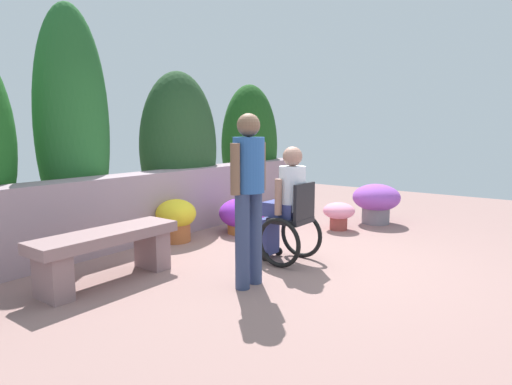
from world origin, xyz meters
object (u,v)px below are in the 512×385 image
at_px(flower_pot_purple_near, 339,213).
at_px(flower_pot_terracotta_by_wall, 242,215).
at_px(person_standing_companion, 249,188).
at_px(person_in_wheelchair, 288,209).
at_px(flower_pot_small_foreground, 376,201).
at_px(flower_pot_red_accent, 176,218).
at_px(stone_bench, 107,248).

distance_m(flower_pot_purple_near, flower_pot_terracotta_by_wall, 1.48).
distance_m(person_standing_companion, flower_pot_terracotta_by_wall, 2.30).
bearing_deg(flower_pot_purple_near, person_standing_companion, -172.39).
relative_size(person_in_wheelchair, flower_pot_terracotta_by_wall, 1.96).
bearing_deg(person_in_wheelchair, flower_pot_terracotta_by_wall, 63.02).
relative_size(person_standing_companion, flower_pot_terracotta_by_wall, 2.46).
bearing_deg(flower_pot_purple_near, flower_pot_terracotta_by_wall, 134.72).
xyz_separation_m(flower_pot_purple_near, flower_pot_small_foreground, (0.78, -0.28, 0.12)).
bearing_deg(flower_pot_red_accent, flower_pot_purple_near, -36.69).
bearing_deg(flower_pot_purple_near, flower_pot_red_accent, 143.31).
relative_size(person_in_wheelchair, flower_pot_purple_near, 2.78).
bearing_deg(flower_pot_small_foreground, stone_bench, 165.24).
height_order(flower_pot_red_accent, flower_pot_small_foreground, flower_pot_small_foreground).
bearing_deg(person_in_wheelchair, person_standing_companion, -168.03).
bearing_deg(flower_pot_terracotta_by_wall, flower_pot_red_accent, 155.96).
height_order(person_standing_companion, flower_pot_red_accent, person_standing_companion).
xyz_separation_m(person_standing_companion, flower_pot_terracotta_by_wall, (1.67, 1.41, -0.70)).
bearing_deg(flower_pot_red_accent, person_in_wheelchair, -85.42).
relative_size(stone_bench, flower_pot_terracotta_by_wall, 2.20).
height_order(person_in_wheelchair, flower_pot_terracotta_by_wall, person_in_wheelchair).
xyz_separation_m(flower_pot_red_accent, flower_pot_small_foreground, (2.74, -1.75, 0.05)).
relative_size(flower_pot_red_accent, flower_pot_small_foreground, 0.77).
xyz_separation_m(person_in_wheelchair, flower_pot_red_accent, (-0.14, 1.70, -0.30)).
xyz_separation_m(person_in_wheelchair, flower_pot_purple_near, (1.83, 0.24, -0.37)).
height_order(person_in_wheelchair, flower_pot_small_foreground, person_in_wheelchair).
height_order(stone_bench, flower_pot_red_accent, flower_pot_red_accent).
relative_size(person_standing_companion, flower_pot_purple_near, 3.49).
height_order(person_in_wheelchair, flower_pot_red_accent, person_in_wheelchair).
distance_m(flower_pot_terracotta_by_wall, flower_pot_red_accent, 1.01).
relative_size(flower_pot_terracotta_by_wall, flower_pot_small_foreground, 0.90).
distance_m(stone_bench, flower_pot_terracotta_by_wall, 2.44).
height_order(stone_bench, person_standing_companion, person_standing_companion).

